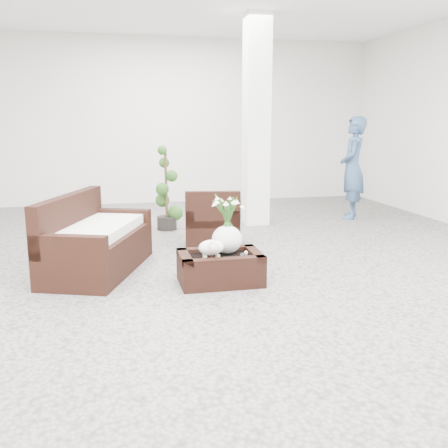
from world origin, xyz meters
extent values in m
plane|color=gray|center=(0.00, 0.00, 0.00)|extent=(11.00, 11.00, 0.00)
cube|color=white|center=(1.20, 2.80, 1.75)|extent=(0.40, 0.40, 3.50)
cube|color=black|center=(-0.09, -0.33, 0.16)|extent=(0.90, 0.60, 0.31)
ellipsoid|color=white|center=(-0.21, -0.43, 0.42)|extent=(0.28, 0.23, 0.21)
cylinder|color=white|center=(0.21, -0.31, 0.33)|extent=(0.04, 0.04, 0.03)
cube|color=black|center=(0.18, 1.49, 0.41)|extent=(0.88, 0.85, 0.82)
cube|color=black|center=(-1.42, 0.43, 0.46)|extent=(1.37, 1.90, 0.92)
imported|color=#335073|center=(3.06, 2.89, 0.92)|extent=(0.70, 0.80, 1.85)
camera|label=1|loc=(-1.21, -5.61, 1.78)|focal=40.63mm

